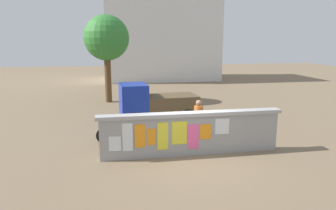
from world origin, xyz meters
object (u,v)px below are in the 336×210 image
at_px(bicycle_near, 231,130).
at_px(person_walking, 198,116).
at_px(motorcycle, 122,131).
at_px(auto_rickshaw_truck, 155,103).
at_px(tree_roadside, 106,39).

height_order(bicycle_near, person_walking, person_walking).
relative_size(motorcycle, person_walking, 1.17).
relative_size(auto_rickshaw_truck, person_walking, 2.28).
distance_m(bicycle_near, tree_roadside, 10.31).
xyz_separation_m(auto_rickshaw_truck, person_walking, (1.23, -3.18, 0.09)).
height_order(bicycle_near, tree_roadside, tree_roadside).
height_order(motorcycle, bicycle_near, bicycle_near).
relative_size(motorcycle, bicycle_near, 1.13).
bearing_deg(motorcycle, bicycle_near, -2.98).
xyz_separation_m(motorcycle, tree_roadside, (-0.53, 8.21, 3.43)).
xyz_separation_m(bicycle_near, person_walking, (-1.39, -0.11, 0.62)).
xyz_separation_m(auto_rickshaw_truck, bicycle_near, (2.62, -3.08, -0.54)).
relative_size(person_walking, tree_roadside, 0.30).
xyz_separation_m(auto_rickshaw_truck, tree_roadside, (-2.15, 5.36, 2.99)).
distance_m(motorcycle, bicycle_near, 4.25).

